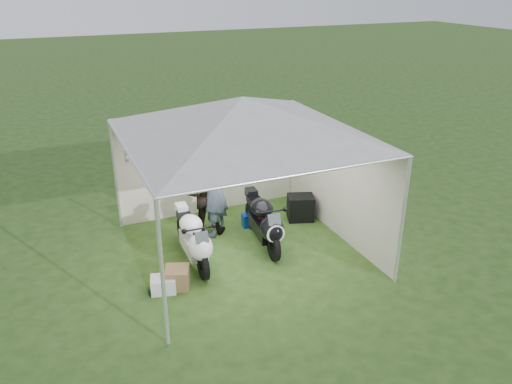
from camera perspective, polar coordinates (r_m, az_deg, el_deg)
ground at (r=9.68m, az=-1.32°, el=-6.74°), size 80.00×80.00×0.00m
canopy_tent at (r=8.70m, az=-1.57°, el=8.17°), size 5.66×5.66×3.00m
motorcycle_white at (r=9.12m, az=-7.14°, el=-5.28°), size 0.44×1.86×0.92m
motorcycle_black at (r=9.62m, az=0.93°, el=-3.36°), size 0.55×1.91×0.94m
paddock_stand at (r=10.54m, az=-0.56°, el=-3.19°), size 0.39×0.27×0.28m
person_dark_jacket at (r=10.07m, az=-5.94°, el=-0.26°), size 0.97×0.86×1.68m
person_blue_jacket at (r=9.90m, az=-4.79°, el=0.38°), size 0.85×0.86×2.00m
equipment_box at (r=10.80m, az=5.10°, el=-1.79°), size 0.66×0.59×0.55m
crate_0 at (r=8.61m, az=-10.55°, el=-10.34°), size 0.47×0.40×0.27m
crate_1 at (r=8.67m, az=-8.99°, el=-9.64°), size 0.51×0.51×0.35m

